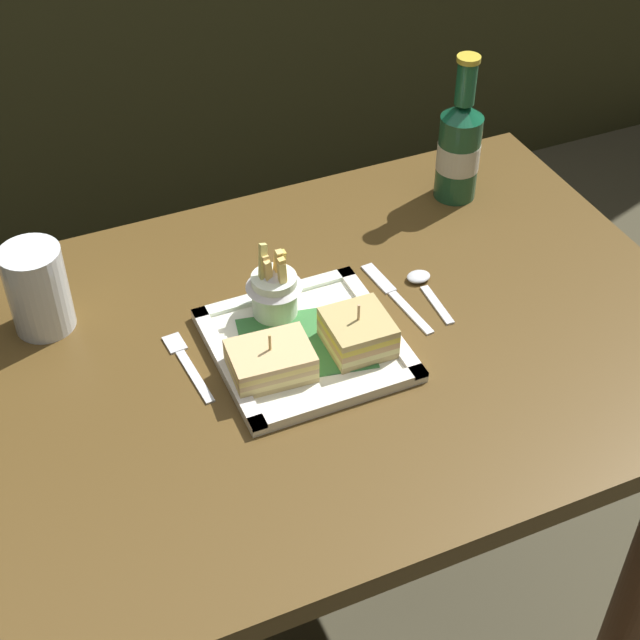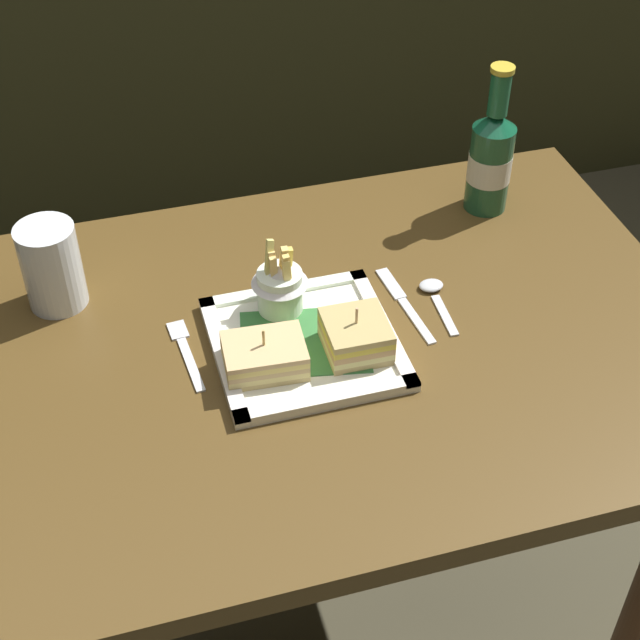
{
  "view_description": "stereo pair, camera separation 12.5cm",
  "coord_description": "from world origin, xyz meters",
  "views": [
    {
      "loc": [
        -0.4,
        -0.86,
        1.62
      ],
      "look_at": [
        -0.02,
        -0.0,
        0.79
      ],
      "focal_mm": 53.86,
      "sensor_mm": 36.0,
      "label": 1
    },
    {
      "loc": [
        -0.28,
        -0.91,
        1.62
      ],
      "look_at": [
        -0.02,
        -0.0,
        0.79
      ],
      "focal_mm": 53.86,
      "sensor_mm": 36.0,
      "label": 2
    }
  ],
  "objects": [
    {
      "name": "spoon",
      "position": [
        0.16,
        0.05,
        0.76
      ],
      "size": [
        0.03,
        0.12,
        0.01
      ],
      "color": "silver",
      "rests_on": "dining_table"
    },
    {
      "name": "sandwich_half_left",
      "position": [
        -0.11,
        -0.04,
        0.78
      ],
      "size": [
        0.11,
        0.08,
        0.06
      ],
      "color": "tan",
      "rests_on": "square_plate"
    },
    {
      "name": "ground_plane",
      "position": [
        0.0,
        0.0,
        0.0
      ],
      "size": [
        6.0,
        6.0,
        0.0
      ],
      "primitive_type": "plane",
      "color": "#45402D"
    },
    {
      "name": "fork",
      "position": [
        -0.2,
        0.03,
        0.75
      ],
      "size": [
        0.03,
        0.14,
        0.0
      ],
      "color": "silver",
      "rests_on": "dining_table"
    },
    {
      "name": "fries_cup",
      "position": [
        -0.06,
        0.07,
        0.81
      ],
      "size": [
        0.08,
        0.08,
        0.11
      ],
      "color": "white",
      "rests_on": "square_plate"
    },
    {
      "name": "square_plate",
      "position": [
        -0.05,
        -0.01,
        0.76
      ],
      "size": [
        0.24,
        0.24,
        0.02
      ],
      "color": "white",
      "rests_on": "dining_table"
    },
    {
      "name": "dining_table",
      "position": [
        0.0,
        0.0,
        0.57
      ],
      "size": [
        1.0,
        0.72,
        0.75
      ],
      "color": "#543C1A",
      "rests_on": "ground_plane"
    },
    {
      "name": "sandwich_half_right",
      "position": [
        0.02,
        -0.04,
        0.78
      ],
      "size": [
        0.08,
        0.09,
        0.07
      ],
      "color": "tan",
      "rests_on": "square_plate"
    },
    {
      "name": "beer_bottle",
      "position": [
        0.32,
        0.23,
        0.84
      ],
      "size": [
        0.07,
        0.07,
        0.24
      ],
      "color": "#20502F",
      "rests_on": "dining_table"
    },
    {
      "name": "water_glass",
      "position": [
        -0.35,
        0.18,
        0.8
      ],
      "size": [
        0.08,
        0.08,
        0.12
      ],
      "color": "silver",
      "rests_on": "dining_table"
    },
    {
      "name": "knife",
      "position": [
        0.11,
        0.04,
        0.75
      ],
      "size": [
        0.03,
        0.17,
        0.0
      ],
      "color": "silver",
      "rests_on": "dining_table"
    }
  ]
}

